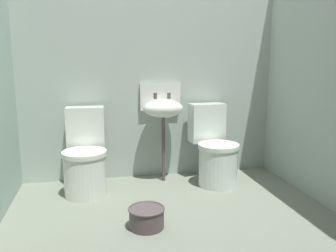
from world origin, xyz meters
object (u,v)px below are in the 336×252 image
object	(u,v)px
toilet_left	(85,159)
bucket	(147,217)
sink	(163,108)
toilet_right	(215,152)

from	to	relation	value
toilet_left	bucket	size ratio (longest dim) A/B	2.84
sink	bucket	size ratio (longest dim) A/B	3.60
toilet_left	toilet_right	bearing A→B (deg)	-177.61
toilet_left	toilet_right	world-z (taller)	same
toilet_left	bucket	xyz separation A→B (m)	(0.45, -0.83, -0.24)
toilet_right	sink	distance (m)	0.68
toilet_right	sink	size ratio (longest dim) A/B	0.79
toilet_left	toilet_right	xyz separation A→B (m)	(1.26, 0.00, 0.00)
toilet_right	sink	bearing A→B (deg)	-26.12
toilet_right	sink	xyz separation A→B (m)	(-0.49, 0.19, 0.43)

